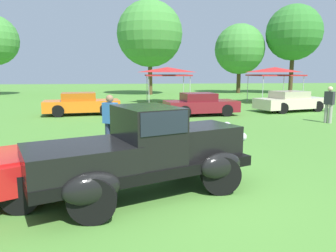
% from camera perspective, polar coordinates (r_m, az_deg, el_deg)
% --- Properties ---
extents(ground_plane, '(120.00, 120.00, 0.00)m').
position_cam_1_polar(ground_plane, '(6.29, 1.91, -12.17)').
color(ground_plane, '#4C8433').
extents(feature_pickup_truck, '(4.42, 2.99, 1.70)m').
position_cam_1_polar(feature_pickup_truck, '(6.10, -4.29, -4.36)').
color(feature_pickup_truck, black).
rests_on(feature_pickup_truck, ground_plane).
extents(show_car_orange, '(4.26, 2.25, 1.22)m').
position_cam_1_polar(show_car_orange, '(18.33, -15.21, 3.83)').
color(show_car_orange, orange).
rests_on(show_car_orange, ground_plane).
extents(show_car_burgundy, '(4.12, 2.22, 1.22)m').
position_cam_1_polar(show_car_burgundy, '(17.49, 5.86, 3.85)').
color(show_car_burgundy, maroon).
rests_on(show_car_burgundy, ground_plane).
extents(show_car_cream, '(4.71, 2.82, 1.22)m').
position_cam_1_polar(show_car_cream, '(20.57, 21.10, 4.12)').
color(show_car_cream, beige).
rests_on(show_car_cream, ground_plane).
extents(spectator_near_truck, '(0.47, 0.42, 1.69)m').
position_cam_1_polar(spectator_near_truck, '(9.47, -10.25, 0.82)').
color(spectator_near_truck, '#283351').
rests_on(spectator_near_truck, ground_plane).
extents(spectator_between_cars, '(0.41, 0.47, 1.69)m').
position_cam_1_polar(spectator_between_cars, '(16.50, 26.82, 3.63)').
color(spectator_between_cars, '#9E998E').
rests_on(spectator_between_cars, ground_plane).
extents(canopy_tent_left_field, '(3.29, 3.29, 2.71)m').
position_cam_1_polar(canopy_tent_left_field, '(24.33, -0.12, 9.81)').
color(canopy_tent_left_field, '#B7B7BC').
rests_on(canopy_tent_left_field, ground_plane).
extents(canopy_tent_center_field, '(3.36, 3.36, 2.71)m').
position_cam_1_polar(canopy_tent_center_field, '(25.72, 18.53, 9.31)').
color(canopy_tent_center_field, '#B7B7BC').
rests_on(canopy_tent_center_field, ground_plane).
extents(treeline_mid_left, '(6.72, 6.72, 9.57)m').
position_cam_1_polar(treeline_mid_left, '(34.06, -3.27, 16.09)').
color(treeline_mid_left, brown).
rests_on(treeline_mid_left, ground_plane).
extents(treeline_center, '(5.50, 5.50, 7.60)m').
position_cam_1_polar(treeline_center, '(37.25, 12.68, 13.23)').
color(treeline_center, '#47331E').
rests_on(treeline_center, ground_plane).
extents(treeline_mid_right, '(5.85, 5.85, 9.42)m').
position_cam_1_polar(treeline_mid_right, '(37.89, 21.55, 15.22)').
color(treeline_mid_right, '#47331E').
rests_on(treeline_mid_right, ground_plane).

